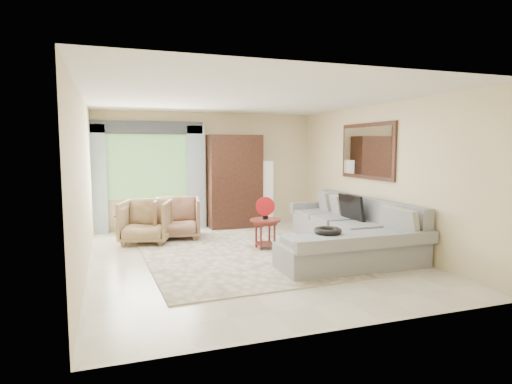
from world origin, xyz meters
name	(u,v)px	position (x,y,z in m)	size (l,w,h in m)	color
ground	(249,257)	(0.00, 0.00, 0.00)	(6.00, 6.00, 0.00)	silver
area_rug	(236,254)	(-0.15, 0.24, 0.01)	(3.00, 4.00, 0.02)	beige
sectional_sofa	(348,235)	(1.78, -0.18, 0.28)	(2.30, 3.46, 0.90)	gray
tv_screen	(351,207)	(2.05, 0.18, 0.72)	(0.06, 0.74, 0.48)	black
garden_hose	(328,231)	(1.00, -0.87, 0.55)	(0.43, 0.43, 0.09)	black
coffee_table	(265,233)	(0.46, 0.44, 0.29)	(0.55, 0.55, 0.55)	#521C15
red_disc	(265,206)	(0.46, 0.44, 0.78)	(0.34, 0.34, 0.03)	#B61218
armchair_left	(146,222)	(-1.52, 1.66, 0.41)	(0.88, 0.91, 0.83)	#8F724E
armchair_right	(177,218)	(-0.88, 1.89, 0.41)	(0.88, 0.90, 0.82)	#865D49
potted_plant	(126,222)	(-1.85, 2.70, 0.26)	(0.47, 0.40, 0.52)	#999999
armoire	(235,181)	(0.55, 2.72, 1.05)	(1.20, 0.55, 2.10)	black
floor_lamp	(267,193)	(1.35, 2.78, 0.75)	(0.24, 0.24, 1.50)	silver
window	(148,167)	(-1.35, 2.97, 1.40)	(1.80, 0.04, 1.40)	#669E59
curtain_left	(97,180)	(-2.40, 2.88, 1.15)	(0.40, 0.08, 2.30)	#9EB7CC
curtain_right	(196,177)	(-0.30, 2.88, 1.15)	(0.40, 0.08, 2.30)	#9EB7CC
valance	(147,127)	(-1.35, 2.90, 2.25)	(2.40, 0.12, 0.26)	#1E232D
wall_mirror	(367,151)	(2.46, 0.35, 1.75)	(0.05, 1.70, 1.05)	black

